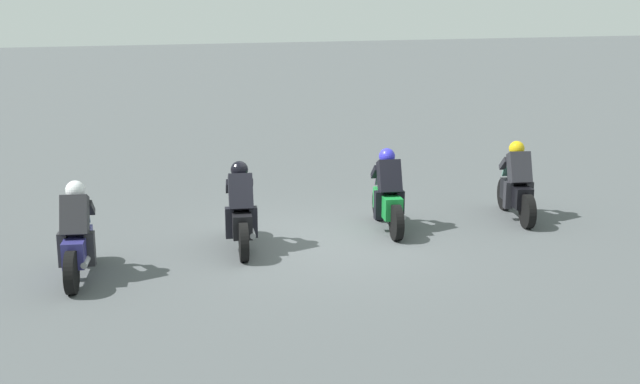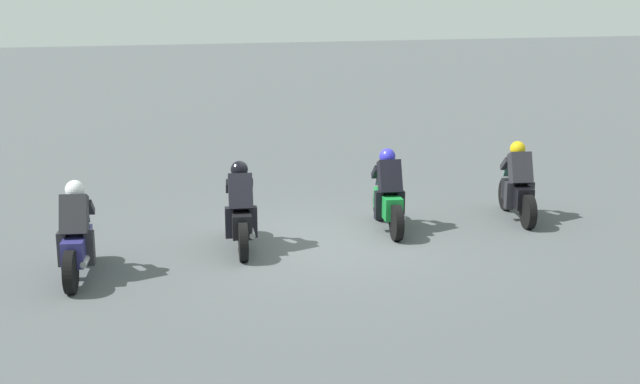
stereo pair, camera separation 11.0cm
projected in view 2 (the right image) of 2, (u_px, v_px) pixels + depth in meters
ground_plane at (322, 242)px, 14.76m from camera, size 120.00×120.00×0.00m
rider_lane_a at (518, 188)px, 16.15m from camera, size 2.01×0.66×1.51m
rider_lane_b at (388, 197)px, 15.40m from camera, size 2.03×0.62×1.51m
rider_lane_c at (241, 213)px, 14.25m from camera, size 2.03×0.61×1.51m
rider_lane_d at (77, 239)px, 12.79m from camera, size 2.03×0.63×1.51m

